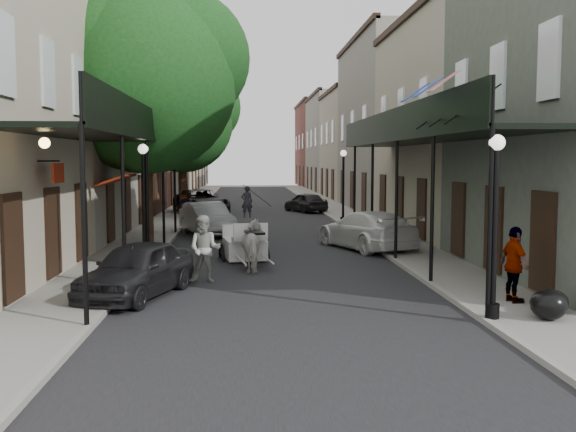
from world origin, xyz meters
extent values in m
plane|color=gray|center=(0.00, 0.00, 0.00)|extent=(140.00, 140.00, 0.00)
cube|color=black|center=(0.00, 20.00, 0.01)|extent=(8.00, 90.00, 0.01)
cube|color=gray|center=(-5.00, 20.00, 0.06)|extent=(2.20, 90.00, 0.12)
cube|color=gray|center=(5.00, 20.00, 0.06)|extent=(2.20, 90.00, 0.12)
cube|color=#A39982|center=(-8.60, 30.00, 5.25)|extent=(5.00, 80.00, 10.50)
cube|color=gray|center=(8.60, 30.00, 5.25)|extent=(5.00, 80.00, 10.50)
cube|color=black|center=(-5.00, 7.00, 4.00)|extent=(2.20, 18.00, 0.12)
cube|color=black|center=(-3.95, 7.00, 4.50)|extent=(0.06, 18.00, 1.00)
cylinder|color=black|center=(-4.00, -2.00, 2.12)|extent=(0.10, 0.10, 4.00)
cylinder|color=black|center=(-4.00, 6.00, 2.12)|extent=(0.10, 0.10, 4.00)
cylinder|color=black|center=(-4.00, 14.00, 2.12)|extent=(0.10, 0.10, 4.00)
cube|color=black|center=(5.00, 7.00, 4.00)|extent=(2.20, 18.00, 0.12)
cube|color=black|center=(3.95, 7.00, 4.50)|extent=(0.06, 18.00, 1.00)
cylinder|color=black|center=(4.00, -2.00, 2.12)|extent=(0.10, 0.10, 4.00)
cylinder|color=black|center=(4.00, 6.00, 2.12)|extent=(0.10, 0.10, 4.00)
cylinder|color=black|center=(4.00, 14.00, 2.12)|extent=(0.10, 0.10, 4.00)
cylinder|color=#382619|center=(-4.60, 10.00, 2.92)|extent=(0.44, 0.44, 5.60)
sphere|color=#133D14|center=(-4.60, 10.00, 6.20)|extent=(6.80, 6.80, 6.80)
sphere|color=#133D14|center=(-3.24, 10.60, 7.20)|extent=(5.10, 5.10, 5.10)
cylinder|color=#382619|center=(-4.60, 24.00, 2.64)|extent=(0.44, 0.44, 5.04)
sphere|color=#133D14|center=(-4.60, 24.00, 5.58)|extent=(6.00, 6.00, 6.00)
sphere|color=#133D14|center=(-3.40, 24.60, 6.48)|extent=(4.50, 4.50, 4.50)
cylinder|color=black|center=(4.10, -2.00, 0.27)|extent=(0.28, 0.28, 0.30)
cylinder|color=black|center=(4.10, -2.00, 1.82)|extent=(0.12, 0.12, 3.40)
sphere|color=white|center=(4.10, -2.00, 3.67)|extent=(0.32, 0.32, 0.32)
cylinder|color=black|center=(-4.10, 6.00, 0.27)|extent=(0.28, 0.28, 0.30)
cylinder|color=black|center=(-4.10, 6.00, 1.82)|extent=(0.12, 0.12, 3.40)
sphere|color=white|center=(-4.10, 6.00, 3.67)|extent=(0.32, 0.32, 0.32)
cylinder|color=black|center=(4.10, 18.00, 0.27)|extent=(0.28, 0.28, 0.30)
cylinder|color=black|center=(4.10, 18.00, 1.82)|extent=(0.12, 0.12, 3.40)
sphere|color=white|center=(4.10, 18.00, 3.67)|extent=(0.32, 0.32, 0.32)
imported|color=beige|center=(-0.61, 4.71, 0.75)|extent=(1.09, 1.89, 1.50)
torus|color=black|center=(-1.77, 7.20, 0.56)|extent=(0.27, 1.17, 1.17)
torus|color=black|center=(-0.30, 7.44, 0.56)|extent=(0.27, 1.17, 1.17)
torus|color=black|center=(-1.39, 5.97, 0.29)|extent=(0.16, 0.61, 0.61)
torus|color=black|center=(-0.27, 6.15, 0.29)|extent=(0.16, 0.61, 0.61)
cube|color=white|center=(-1.01, 7.14, 0.96)|extent=(1.52, 1.82, 0.64)
cube|color=white|center=(-0.85, 6.20, 1.41)|extent=(1.16, 0.67, 0.11)
cube|color=white|center=(-0.81, 5.97, 1.68)|extent=(1.09, 0.27, 0.46)
imported|color=black|center=(-0.85, 6.20, 1.98)|extent=(0.41, 0.30, 1.02)
imported|color=#A4A49B|center=(-2.00, 2.82, 0.92)|extent=(0.99, 0.83, 1.83)
imported|color=gray|center=(-4.20, 21.16, 0.89)|extent=(1.08, 0.74, 1.54)
imported|color=gray|center=(5.14, -0.61, 0.98)|extent=(0.56, 1.06, 1.72)
imported|color=black|center=(-3.54, 1.08, 0.68)|extent=(2.78, 4.30, 1.36)
imported|color=gray|center=(-2.60, 14.00, 0.72)|extent=(2.87, 4.64, 1.44)
imported|color=black|center=(-3.60, 24.90, 0.77)|extent=(4.14, 6.04, 1.54)
imported|color=white|center=(3.60, 9.00, 0.72)|extent=(3.57, 5.37, 1.44)
imported|color=black|center=(2.94, 26.18, 0.64)|extent=(2.85, 4.03, 1.27)
ellipsoid|color=black|center=(5.18, -2.20, 0.43)|extent=(0.73, 0.73, 0.62)
ellipsoid|color=black|center=(5.48, -1.75, 0.38)|extent=(0.64, 0.64, 0.51)
camera|label=1|loc=(-0.90, -14.49, 3.33)|focal=40.00mm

